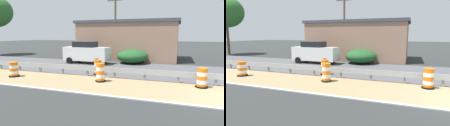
% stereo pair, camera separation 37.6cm
% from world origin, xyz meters
% --- Properties ---
extents(far_lane_asphalt, '(7.21, 120.00, 0.00)m').
position_xyz_m(far_lane_asphalt, '(6.27, 0.00, 0.00)').
color(far_lane_asphalt, '#4C4C51').
rests_on(far_lane_asphalt, ground).
extents(traffic_barrel_nearest, '(0.65, 0.65, 1.09)m').
position_xyz_m(traffic_barrel_nearest, '(1.85, 1.26, 0.49)').
color(traffic_barrel_nearest, orange).
rests_on(traffic_barrel_nearest, ground).
extents(traffic_barrel_close, '(0.65, 0.65, 1.15)m').
position_xyz_m(traffic_barrel_close, '(1.28, 7.02, 0.52)').
color(traffic_barrel_close, orange).
rests_on(traffic_barrel_close, ground).
extents(traffic_barrel_mid, '(0.66, 0.66, 1.08)m').
position_xyz_m(traffic_barrel_mid, '(3.15, 8.02, 0.49)').
color(traffic_barrel_mid, orange).
rests_on(traffic_barrel_mid, ground).
extents(traffic_barrel_far, '(0.71, 0.71, 1.01)m').
position_xyz_m(traffic_barrel_far, '(0.61, 13.22, 0.46)').
color(traffic_barrel_far, orange).
rests_on(traffic_barrel_far, ground).
extents(car_trailing_near_lane, '(2.05, 4.71, 2.21)m').
position_xyz_m(car_trailing_near_lane, '(7.94, 11.31, 1.10)').
color(car_trailing_near_lane, silver).
rests_on(car_trailing_near_lane, ground).
extents(roadside_shop_near, '(6.68, 11.65, 4.49)m').
position_xyz_m(roadside_shop_near, '(13.42, 8.26, 2.25)').
color(roadside_shop_near, '#93705B').
rests_on(roadside_shop_near, ground).
extents(utility_pole_near, '(0.24, 1.80, 7.13)m').
position_xyz_m(utility_pole_near, '(11.16, 9.34, 3.72)').
color(utility_pole_near, brown).
rests_on(utility_pole_near, ground).
extents(bush_roadside, '(3.15, 3.15, 1.42)m').
position_xyz_m(bush_roadside, '(9.47, 6.93, 0.71)').
color(bush_roadside, '#1E4C23').
rests_on(bush_roadside, ground).
extents(tree_roadside, '(4.82, 4.82, 8.24)m').
position_xyz_m(tree_roadside, '(10.89, 27.02, 6.05)').
color(tree_roadside, '#4C3D2D').
rests_on(tree_roadside, ground).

